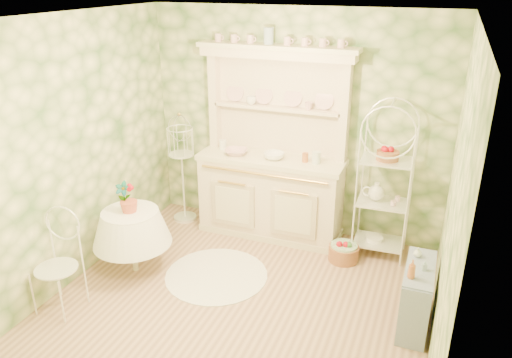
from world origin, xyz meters
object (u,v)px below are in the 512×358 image
(kitchen_dresser, at_px, (271,146))
(round_table, at_px, (133,243))
(side_shelf, at_px, (416,296))
(floor_basket, at_px, (344,253))
(cafe_chair, at_px, (56,265))
(bakers_rack, at_px, (385,178))
(birdcage_stand, at_px, (182,170))

(kitchen_dresser, distance_m, round_table, 1.91)
(side_shelf, relative_size, round_table, 1.08)
(side_shelf, relative_size, floor_basket, 2.48)
(side_shelf, bearing_deg, kitchen_dresser, 141.86)
(cafe_chair, relative_size, floor_basket, 3.34)
(kitchen_dresser, distance_m, bakers_rack, 1.35)
(birdcage_stand, distance_m, floor_basket, 2.27)
(side_shelf, relative_size, cafe_chair, 0.74)
(bakers_rack, height_order, side_shelf, bakers_rack)
(birdcage_stand, bearing_deg, bakers_rack, 0.75)
(kitchen_dresser, height_order, round_table, kitchen_dresser)
(kitchen_dresser, height_order, side_shelf, kitchen_dresser)
(kitchen_dresser, relative_size, cafe_chair, 2.32)
(side_shelf, height_order, birdcage_stand, birdcage_stand)
(side_shelf, bearing_deg, floor_basket, 128.83)
(kitchen_dresser, distance_m, cafe_chair, 2.66)
(bakers_rack, relative_size, birdcage_stand, 1.37)
(kitchen_dresser, bearing_deg, birdcage_stand, -177.08)
(bakers_rack, relative_size, cafe_chair, 1.93)
(birdcage_stand, bearing_deg, round_table, -86.19)
(floor_basket, bearing_deg, bakers_rack, 40.98)
(side_shelf, relative_size, birdcage_stand, 0.53)
(side_shelf, distance_m, birdcage_stand, 3.25)
(floor_basket, bearing_deg, round_table, -153.94)
(round_table, bearing_deg, side_shelf, 2.89)
(bakers_rack, relative_size, side_shelf, 2.59)
(kitchen_dresser, distance_m, floor_basket, 1.48)
(bakers_rack, distance_m, round_table, 2.83)
(kitchen_dresser, relative_size, side_shelf, 3.13)
(bakers_rack, relative_size, round_table, 2.79)
(side_shelf, height_order, cafe_chair, cafe_chair)
(round_table, xyz_separation_m, birdcage_stand, (-0.09, 1.29, 0.35))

